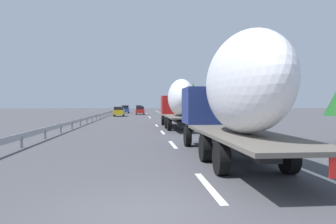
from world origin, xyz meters
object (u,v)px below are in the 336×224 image
Objects in this scene: car_red_compact at (140,110)px; car_yellow_coupe at (119,111)px; truck_lead at (179,101)px; truck_trailing at (234,93)px; car_blue_sedan at (125,109)px; car_white_van at (139,109)px; road_sign at (187,105)px.

car_yellow_coupe is at bearing 157.17° from car_red_compact.
car_yellow_coupe is (30.15, 7.28, -1.57)m from truck_lead.
truck_lead reaches higher than car_yellow_coupe.
truck_trailing is 2.79× the size of car_red_compact.
car_red_compact is at bearing -22.83° from car_yellow_coupe.
car_yellow_coupe is (-20.58, 0.34, -0.06)m from car_blue_sedan.
truck_trailing is at bearing -171.17° from car_yellow_coupe.
road_sign is at bearing -172.05° from car_white_van.
road_sign is (32.36, -3.10, -0.48)m from truck_trailing.
truck_trailing is 80.27m from car_white_van.
car_yellow_coupe is (46.82, 7.28, -1.74)m from truck_trailing.
road_sign reaches higher than car_white_van.
truck_trailing is 32.51m from road_sign.
car_red_compact reaches higher than car_yellow_coupe.
truck_lead is at bearing -172.22° from car_blue_sedan.
car_white_van is 48.28m from road_sign.
car_white_van is 1.00× the size of car_yellow_coupe.
car_red_compact is (9.28, -3.91, 0.00)m from car_yellow_coupe.
car_blue_sedan is 1.02× the size of car_red_compact.
car_blue_sedan is (67.40, 6.93, -1.67)m from truck_trailing.
truck_trailing is at bearing -176.56° from car_red_compact.
truck_lead is at bearing 168.83° from road_sign.
car_white_van reaches higher than car_red_compact.
car_white_van is (80.17, 3.58, -1.69)m from truck_trailing.
car_white_van is 0.95× the size of car_blue_sedan.
car_white_van is at bearing 2.56° from truck_trailing.
car_red_compact is 1.44× the size of road_sign.
car_blue_sedan is at bearing 5.87° from truck_trailing.
car_yellow_coupe is (-33.35, 3.70, -0.05)m from car_white_van.
truck_trailing is 2.86× the size of car_yellow_coupe.
car_red_compact is at bearing -162.49° from car_blue_sedan.
car_yellow_coupe is at bearing 173.67° from car_white_van.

